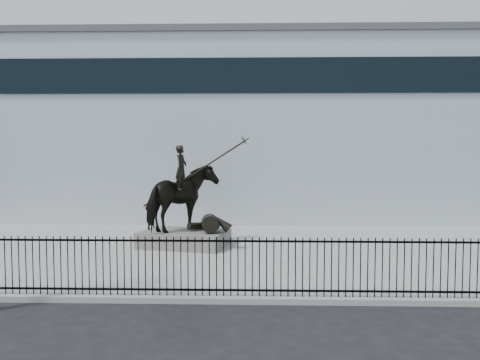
{
  "coord_description": "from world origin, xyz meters",
  "views": [
    {
      "loc": [
        -0.41,
        -12.63,
        4.05
      ],
      "look_at": [
        -1.03,
        6.0,
        2.75
      ],
      "focal_mm": 42.0,
      "sensor_mm": 36.0,
      "label": 1
    }
  ],
  "objects": [
    {
      "name": "ground",
      "position": [
        0.0,
        0.0,
        0.0
      ],
      "size": [
        120.0,
        120.0,
        0.0
      ],
      "primitive_type": "plane",
      "color": "black",
      "rests_on": "ground"
    },
    {
      "name": "plaza",
      "position": [
        0.0,
        7.0,
        0.07
      ],
      "size": [
        30.0,
        12.0,
        0.15
      ],
      "primitive_type": "cube",
      "color": "gray",
      "rests_on": "ground"
    },
    {
      "name": "building",
      "position": [
        0.0,
        20.0,
        4.5
      ],
      "size": [
        44.0,
        14.0,
        9.0
      ],
      "primitive_type": "cube",
      "color": "white",
      "rests_on": "ground"
    },
    {
      "name": "picket_fence",
      "position": [
        0.0,
        1.25,
        0.9
      ],
      "size": [
        22.1,
        0.1,
        1.5
      ],
      "color": "black",
      "rests_on": "plaza"
    },
    {
      "name": "statue_plinth",
      "position": [
        -3.16,
        7.86,
        0.44
      ],
      "size": [
        3.46,
        2.73,
        0.57
      ],
      "primitive_type": "cube",
      "rotation": [
        0.0,
        0.0,
        -0.22
      ],
      "color": "#625E59",
      "rests_on": "plaza"
    },
    {
      "name": "equestrian_statue",
      "position": [
        -3.1,
        7.84,
        1.93
      ],
      "size": [
        3.85,
        2.82,
        3.33
      ],
      "rotation": [
        0.0,
        0.0,
        -0.22
      ],
      "color": "black",
      "rests_on": "statue_plinth"
    }
  ]
}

